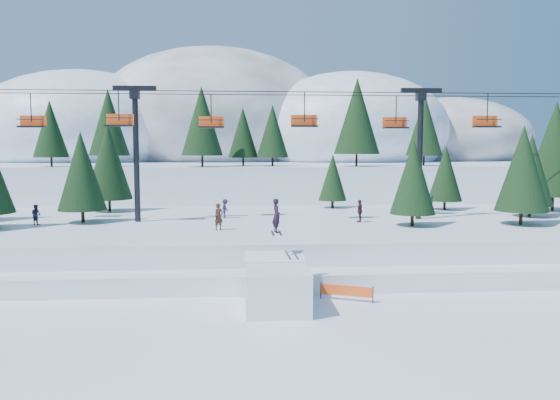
{
  "coord_description": "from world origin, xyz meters",
  "views": [
    {
      "loc": [
        -1.1,
        -24.2,
        8.0
      ],
      "look_at": [
        1.08,
        6.0,
        5.2
      ],
      "focal_mm": 35.0,
      "sensor_mm": 36.0,
      "label": 1
    }
  ],
  "objects": [
    {
      "name": "banner_far",
      "position": [
        12.39,
        6.75,
        0.54
      ],
      "size": [
        2.72,
        0.93,
        0.9
      ],
      "color": "black",
      "rests_on": "ground"
    },
    {
      "name": "mountain_ridge",
      "position": [
        -5.08,
        73.34,
        9.64
      ],
      "size": [
        119.0,
        60.0,
        26.46
      ],
      "color": "white",
      "rests_on": "ground"
    },
    {
      "name": "banner_near",
      "position": [
        4.46,
        3.77,
        0.54
      ],
      "size": [
        2.64,
        1.14,
        0.9
      ],
      "color": "black",
      "rests_on": "ground"
    },
    {
      "name": "chairlift",
      "position": [
        1.55,
        18.05,
        9.32
      ],
      "size": [
        46.0,
        3.21,
        10.28
      ],
      "color": "black",
      "rests_on": "mid_shelf"
    },
    {
      "name": "mid_shelf",
      "position": [
        0.0,
        18.0,
        1.25
      ],
      "size": [
        70.0,
        22.0,
        2.5
      ],
      "primitive_type": "cube",
      "color": "white",
      "rests_on": "ground"
    },
    {
      "name": "ground",
      "position": [
        0.0,
        0.0,
        0.0
      ],
      "size": [
        160.0,
        160.0,
        0.0
      ],
      "primitive_type": "plane",
      "color": "white",
      "rests_on": "ground"
    },
    {
      "name": "conifer_stand",
      "position": [
        2.19,
        19.39,
        6.84
      ],
      "size": [
        62.17,
        15.81,
        9.82
      ],
      "color": "black",
      "rests_on": "mid_shelf"
    },
    {
      "name": "distant_skiers",
      "position": [
        0.4,
        17.81,
        3.31
      ],
      "size": [
        32.53,
        10.29,
        1.85
      ],
      "color": "#1C3338",
      "rests_on": "mid_shelf"
    },
    {
      "name": "jump_kicker",
      "position": [
        0.66,
        2.67,
        1.2
      ],
      "size": [
        3.15,
        4.37,
        5.45
      ],
      "color": "white",
      "rests_on": "ground"
    },
    {
      "name": "berm",
      "position": [
        0.0,
        8.0,
        0.55
      ],
      "size": [
        70.0,
        6.0,
        1.1
      ],
      "primitive_type": "cube",
      "color": "white",
      "rests_on": "ground"
    }
  ]
}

